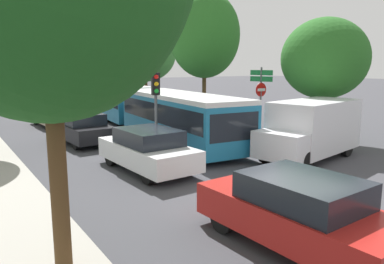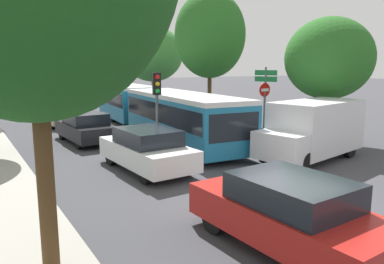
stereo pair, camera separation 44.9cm
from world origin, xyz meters
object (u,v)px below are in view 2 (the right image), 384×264
Objects in this scene: queued_car_white at (147,149)px; queued_car_red at (288,213)px; white_van at (313,129)px; tree_right_mid at (210,35)px; no_entry_sign at (264,102)px; queued_car_black at (85,127)px; queued_car_tan at (59,114)px; traffic_light at (157,95)px; city_bus_rear at (25,91)px; tree_right_far at (153,55)px; direction_sign_post at (265,87)px; articulated_bus at (155,108)px; tree_right_near at (329,59)px.

queued_car_red is at bearing 176.87° from queued_car_white.
tree_right_mid reaches higher than white_van.
queued_car_black is at bearing -114.69° from no_entry_sign.
queued_car_tan is 10.63m from traffic_light.
traffic_light is at bearing -173.38° from queued_car_tan.
queued_car_white reaches higher than queued_car_tan.
city_bus_rear is at bearing -2.88° from queued_car_black.
white_van is 6.35m from traffic_light.
queued_car_black is at bearing -1.01° from queued_car_red.
queued_car_black is 0.60× the size of tree_right_far.
direction_sign_post is (2.60, 5.55, 1.31)m from white_van.
traffic_light is at bearing -11.95° from queued_car_red.
queued_car_black is at bearing -178.82° from city_bus_rear.
city_bus_rear is 19.34m from queued_car_black.
traffic_light is at bearing -174.43° from city_bus_rear.
tree_right_mid is at bearing -91.92° from tree_right_far.
white_van is 6.27m from direction_sign_post.
queued_car_black is at bearing -61.28° from white_van.
articulated_bus is 5.95m from no_entry_sign.
traffic_light is (1.77, -4.21, 1.76)m from queued_car_black.
city_bus_rear is at bearing -161.03° from no_entry_sign.
articulated_bus is at bearing -136.99° from no_entry_sign.
no_entry_sign is (4.04, -4.33, 0.49)m from articulated_bus.
articulated_bus is 3.84× the size of queued_car_black.
white_van is 0.63× the size of tree_right_mid.
traffic_light is at bearing -85.55° from no_entry_sign.
tree_right_near reaches higher than traffic_light.
traffic_light is 17.63m from tree_right_far.
tree_right_far reaches higher than queued_car_red.
articulated_bus is at bearing -17.90° from queued_car_red.
tree_right_mid is (8.95, -3.53, 4.95)m from queued_car_tan.
articulated_bus is at bearing -31.00° from queued_car_white.
queued_car_white is (-3.66, -6.70, -0.62)m from articulated_bus.
tree_right_mid is (-0.11, 5.18, 3.08)m from direction_sign_post.
queued_car_tan is at bearing -56.89° from direction_sign_post.
no_entry_sign reaches higher than white_van.
queued_car_red is 11.89m from tree_right_near.
white_van is at bearing -165.13° from city_bus_rear.
tree_right_near reaches higher than direction_sign_post.
tree_right_mid is at bearing -101.78° from direction_sign_post.
white_van is at bearing 21.66° from articulated_bus.
traffic_light is (-2.29, -4.83, 1.11)m from articulated_bus.
white_van is 0.89× the size of tree_right_near.
queued_car_tan is (-0.18, 19.00, -0.08)m from queued_car_red.
tree_right_mid is (9.08, 2.60, 4.90)m from queued_car_black.
traffic_light reaches higher than queued_car_white.
queued_car_black is 10.64m from tree_right_mid.
queued_car_red is 1.12× the size of queued_car_tan.
queued_car_red is 12.87m from queued_car_black.
tree_right_far reaches higher than tree_right_near.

